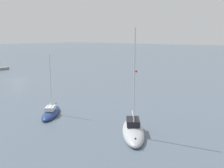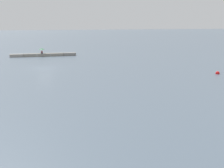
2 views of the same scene
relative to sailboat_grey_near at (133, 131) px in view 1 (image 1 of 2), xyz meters
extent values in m
plane|color=slate|center=(-9.80, -38.21, -0.37)|extent=(500.00, 500.00, 0.00)
cube|color=gray|center=(-16.20, -57.40, -0.01)|extent=(3.10, 1.51, 0.71)
ellipsoid|color=#ADB2B7|center=(0.02, 0.01, -0.10)|extent=(7.02, 6.22, 1.26)
cube|color=black|center=(-0.27, -0.22, 0.81)|extent=(2.38, 2.26, 0.58)
cylinder|color=silver|center=(0.47, 0.38, 5.24)|extent=(0.13, 0.13, 9.42)
cylinder|color=silver|center=(-0.52, -0.42, 1.46)|extent=(2.06, 1.68, 0.09)
sphere|color=black|center=(2.64, 2.13, 0.58)|extent=(0.17, 0.17, 0.17)
ellipsoid|color=navy|center=(1.36, -11.35, -0.16)|extent=(5.63, 5.03, 1.01)
cube|color=silver|center=(1.59, -11.16, 0.58)|extent=(1.92, 1.82, 0.46)
cylinder|color=silver|center=(0.99, -11.65, 3.72)|extent=(0.10, 0.10, 6.75)
cylinder|color=silver|center=(1.79, -11.00, 1.11)|extent=(1.65, 1.36, 0.08)
sphere|color=black|center=(-0.74, -13.06, 0.39)|extent=(0.13, 0.13, 0.13)
sphere|color=red|center=(-37.22, -25.44, -0.25)|extent=(0.67, 0.67, 0.67)
camera|label=1|loc=(19.69, 13.80, 9.18)|focal=41.04mm
camera|label=2|loc=(-9.47, 15.14, 8.02)|focal=45.80mm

